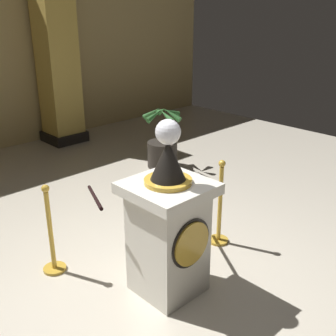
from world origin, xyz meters
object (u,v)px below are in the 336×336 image
(pedestal_clock, at_px, (168,227))
(potted_palm_right, at_px, (162,148))
(stanchion_far, at_px, (52,242))
(stanchion_near, at_px, (219,214))

(pedestal_clock, xyz_separation_m, potted_palm_right, (2.26, 2.49, -0.35))
(stanchion_far, relative_size, potted_palm_right, 0.90)
(pedestal_clock, xyz_separation_m, stanchion_near, (1.04, 0.22, -0.33))
(pedestal_clock, xyz_separation_m, stanchion_far, (-0.65, 1.06, -0.35))
(pedestal_clock, bearing_deg, stanchion_near, 12.09)
(pedestal_clock, height_order, stanchion_near, pedestal_clock)
(stanchion_near, bearing_deg, stanchion_far, 153.64)
(pedestal_clock, height_order, stanchion_far, pedestal_clock)
(potted_palm_right, bearing_deg, stanchion_far, -153.90)
(stanchion_near, relative_size, stanchion_far, 1.05)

